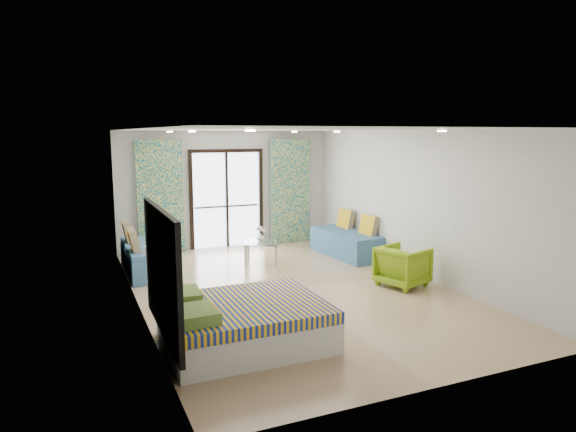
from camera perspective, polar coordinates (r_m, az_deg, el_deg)
name	(u,v)px	position (r m, az deg, el deg)	size (l,w,h in m)	color
floor	(291,289)	(8.86, 0.32, -8.15)	(5.00, 7.50, 0.01)	#A18260
ceiling	(291,129)	(8.46, 0.34, 9.60)	(5.00, 7.50, 0.01)	silver
wall_back	(226,189)	(12.05, -6.87, 2.98)	(5.00, 0.01, 2.70)	silver
wall_front	(441,263)	(5.40, 16.63, -5.02)	(5.00, 0.01, 2.70)	silver
wall_left	(136,222)	(7.90, -16.51, -0.59)	(0.01, 7.50, 2.70)	silver
wall_right	(414,203)	(9.82, 13.81, 1.37)	(0.01, 7.50, 2.70)	silver
balcony_door	(227,193)	(12.04, -6.83, 2.53)	(1.76, 0.08, 2.28)	black
balcony_rail	(227,206)	(12.08, -6.81, 1.08)	(1.52, 0.03, 0.04)	#595451
curtain_left	(160,198)	(11.54, -14.00, 2.00)	(1.00, 0.10, 2.50)	white
curtain_right	(290,191)	(12.43, 0.25, 2.77)	(1.00, 0.10, 2.50)	white
downlight_a	(250,131)	(6.08, -4.21, 9.45)	(0.12, 0.12, 0.02)	#FFE0B2
downlight_b	(442,131)	(7.49, 16.74, 9.04)	(0.12, 0.12, 0.02)	#FFE0B2
downlight_c	(192,131)	(8.97, -10.63, 9.23)	(0.12, 0.12, 0.02)	#FFE0B2
downlight_d	(337,132)	(9.97, 5.46, 9.32)	(0.12, 0.12, 0.02)	#FFE0B2
downlight_e	(170,132)	(10.93, -13.00, 9.11)	(0.12, 0.12, 0.02)	#FFE0B2
downlight_f	(294,132)	(11.77, 0.70, 9.33)	(0.12, 0.12, 0.02)	#FFE0B2
headboard	(162,272)	(6.16, -13.86, -6.05)	(0.06, 2.10, 1.50)	black
switch_plate	(145,250)	(7.36, -15.58, -3.63)	(0.02, 0.10, 0.10)	silver
bed	(243,322)	(6.62, -5.00, -11.71)	(1.97, 1.61, 0.68)	silver
daybed_left	(145,257)	(10.22, -15.58, -4.42)	(0.75, 1.92, 0.95)	#3A648B
daybed_right	(347,242)	(11.25, 6.57, -2.91)	(0.85, 1.95, 0.94)	#3A648B
coffee_table	(261,244)	(10.51, -3.00, -3.14)	(0.89, 0.89, 0.78)	silver
vase	(261,237)	(10.53, -3.04, -2.39)	(0.16, 0.17, 0.16)	white
armchair	(403,264)	(9.19, 12.64, -5.24)	(0.75, 0.70, 0.77)	#7FA915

